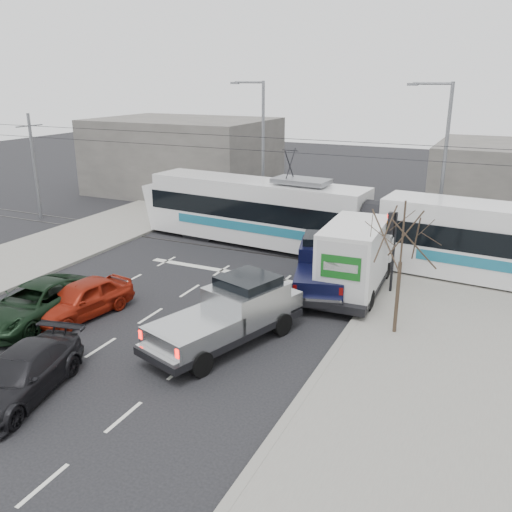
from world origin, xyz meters
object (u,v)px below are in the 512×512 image
at_px(tram, 374,227).
at_px(silver_pickup, 232,312).
at_px(green_car, 36,303).
at_px(street_lamp_far, 260,144).
at_px(street_lamp_near, 441,158).
at_px(box_truck, 356,258).
at_px(navy_pickup, 322,266).
at_px(traffic_signal, 392,235).
at_px(dark_car, 21,375).
at_px(red_car, 82,299).
at_px(bare_tree, 402,238).

distance_m(tram, silver_pickup, 11.19).
bearing_deg(green_car, street_lamp_far, 82.27).
distance_m(street_lamp_near, box_truck, 9.05).
bearing_deg(street_lamp_near, navy_pickup, -113.62).
bearing_deg(traffic_signal, dark_car, -122.60).
relative_size(navy_pickup, green_car, 1.11).
bearing_deg(silver_pickup, traffic_signal, 77.20).
bearing_deg(street_lamp_near, red_car, -127.10).
relative_size(street_lamp_near, box_truck, 1.34).
relative_size(navy_pickup, red_car, 1.37).
distance_m(street_lamp_far, green_car, 18.83).
height_order(street_lamp_far, navy_pickup, street_lamp_far).
relative_size(green_car, red_car, 1.23).
bearing_deg(green_car, dark_car, -51.65).
bearing_deg(red_car, dark_car, -56.61).
relative_size(tram, red_car, 6.16).
relative_size(street_lamp_near, navy_pickup, 1.49).
xyz_separation_m(street_lamp_far, dark_car, (2.41, -22.40, -4.41)).
xyz_separation_m(street_lamp_far, red_car, (0.04, -17.15, -4.36)).
bearing_deg(box_truck, red_car, -145.08).
height_order(tram, box_truck, tram).
xyz_separation_m(traffic_signal, navy_pickup, (-2.82, -0.86, -1.56)).
distance_m(traffic_signal, silver_pickup, 8.28).
bearing_deg(tram, dark_car, -106.67).
bearing_deg(red_car, silver_pickup, 14.85).
bearing_deg(traffic_signal, street_lamp_near, 83.59).
bearing_deg(bare_tree, box_truck, 125.88).
bearing_deg(box_truck, traffic_signal, 19.78).
distance_m(street_lamp_far, box_truck, 14.13).
bearing_deg(box_truck, street_lamp_near, 72.18).
bearing_deg(bare_tree, street_lamp_near, 91.42).
bearing_deg(green_car, silver_pickup, 9.14).
bearing_deg(dark_car, red_car, 102.42).
height_order(box_truck, dark_car, box_truck).
xyz_separation_m(traffic_signal, street_lamp_far, (-10.66, 9.50, 2.37)).
xyz_separation_m(street_lamp_near, navy_pickup, (-3.66, -8.37, -3.93)).
height_order(bare_tree, dark_car, bare_tree).
distance_m(street_lamp_near, street_lamp_far, 11.67).
bearing_deg(navy_pickup, street_lamp_near, 50.88).
height_order(traffic_signal, navy_pickup, traffic_signal).
xyz_separation_m(street_lamp_near, tram, (-2.51, -3.62, -3.16)).
bearing_deg(navy_pickup, silver_pickup, -117.63).
height_order(box_truck, red_car, box_truck).
bearing_deg(red_car, street_lamp_near, 62.02).
height_order(silver_pickup, dark_car, silver_pickup).
bearing_deg(street_lamp_far, bare_tree, -48.88).
bearing_deg(street_lamp_far, navy_pickup, -52.90).
bearing_deg(navy_pickup, traffic_signal, 1.56).
bearing_deg(navy_pickup, bare_tree, -53.96).
bearing_deg(red_car, traffic_signal, 44.89).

